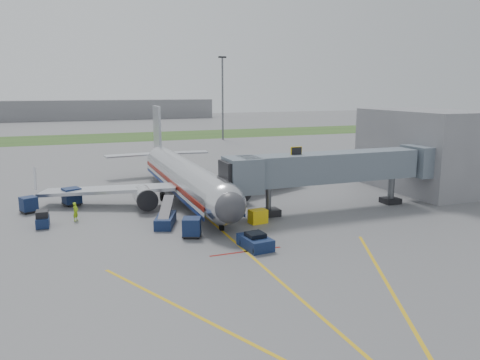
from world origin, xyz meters
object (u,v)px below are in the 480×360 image
object	(u,v)px
airliner	(185,177)
baggage_tug	(43,220)
ramp_worker	(76,212)
belt_loader	(166,219)
pushback_tug	(255,242)

from	to	relation	value
airliner	baggage_tug	xyz separation A→B (m)	(-15.17, -6.19, -1.97)
airliner	ramp_worker	size ratio (longest dim) A/B	19.43
belt_loader	airliner	bearing A→B (deg)	65.92
pushback_tug	baggage_tug	distance (m)	20.48
airliner	belt_loader	distance (m)	10.98
belt_loader	ramp_worker	world-z (taller)	belt_loader
baggage_tug	ramp_worker	xyz separation A→B (m)	(2.95, 0.99, 0.24)
pushback_tug	ramp_worker	size ratio (longest dim) A/B	1.79
baggage_tug	ramp_worker	world-z (taller)	ramp_worker
baggage_tug	belt_loader	world-z (taller)	belt_loader
belt_loader	ramp_worker	size ratio (longest dim) A/B	2.66
ramp_worker	pushback_tug	bearing A→B (deg)	-99.40
baggage_tug	airliner	bearing A→B (deg)	22.21
pushback_tug	ramp_worker	world-z (taller)	ramp_worker
airliner	belt_loader	xyz separation A→B (m)	(-4.40, -9.84, -2.07)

